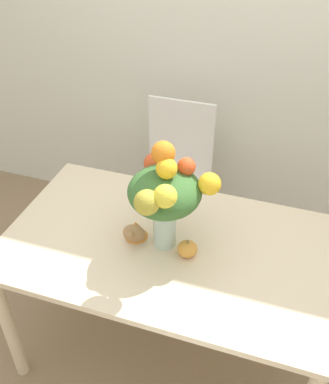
{
  "coord_description": "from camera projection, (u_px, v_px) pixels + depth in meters",
  "views": [
    {
      "loc": [
        0.42,
        -1.34,
        2.12
      ],
      "look_at": [
        -0.03,
        -0.0,
        1.04
      ],
      "focal_mm": 42.0,
      "sensor_mm": 36.0,
      "label": 1
    }
  ],
  "objects": [
    {
      "name": "ground_plane",
      "position": [
        169.0,
        347.0,
        2.4
      ],
      "size": [
        12.0,
        12.0,
        0.0
      ],
      "primitive_type": "plane",
      "color": "#8E7556"
    },
    {
      "name": "wall_back",
      "position": [
        237.0,
        26.0,
        2.46
      ],
      "size": [
        8.0,
        0.06,
        2.7
      ],
      "color": "silver",
      "rests_on": "ground_plane"
    },
    {
      "name": "dining_table",
      "position": [
        170.0,
        260.0,
        2.0
      ],
      "size": [
        1.45,
        0.85,
        0.76
      ],
      "color": "beige",
      "rests_on": "ground_plane"
    },
    {
      "name": "flower_vase",
      "position": [
        165.0,
        194.0,
        1.77
      ],
      "size": [
        0.36,
        0.39,
        0.49
      ],
      "color": "#B2CCBC",
      "rests_on": "dining_table"
    },
    {
      "name": "pumpkin",
      "position": [
        187.0,
        249.0,
        1.87
      ],
      "size": [
        0.08,
        0.08,
        0.08
      ],
      "color": "gold",
      "rests_on": "dining_table"
    },
    {
      "name": "turkey_figurine",
      "position": [
        135.0,
        231.0,
        1.94
      ],
      "size": [
        0.1,
        0.14,
        0.08
      ],
      "color": "#A87A4C",
      "rests_on": "dining_table"
    },
    {
      "name": "dining_chair_near_window",
      "position": [
        175.0,
        183.0,
        2.74
      ],
      "size": [
        0.42,
        0.42,
        0.99
      ],
      "rotation": [
        0.0,
        0.0,
        0.01
      ],
      "color": "white",
      "rests_on": "ground_plane"
    }
  ]
}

